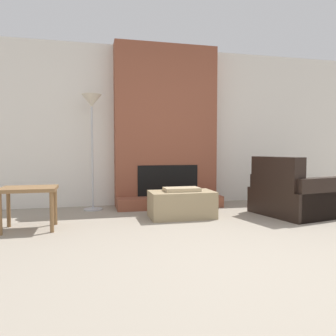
# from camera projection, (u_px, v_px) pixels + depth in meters

# --- Properties ---
(ground_plane) EXTENTS (24.00, 24.00, 0.00)m
(ground_plane) POSITION_uv_depth(u_px,v_px,m) (241.00, 260.00, 2.73)
(ground_plane) COLOR gray
(wall_back) EXTENTS (7.79, 0.06, 2.60)m
(wall_back) POSITION_uv_depth(u_px,v_px,m) (163.00, 127.00, 5.54)
(wall_back) COLOR silver
(wall_back) RESTS_ON ground_plane
(fireplace) EXTENTS (1.67, 0.62, 2.60)m
(fireplace) POSITION_uv_depth(u_px,v_px,m) (166.00, 132.00, 5.34)
(fireplace) COLOR brown
(fireplace) RESTS_ON ground_plane
(ottoman) EXTENTS (0.86, 0.49, 0.41)m
(ottoman) POSITION_uv_depth(u_px,v_px,m) (182.00, 204.00, 4.41)
(ottoman) COLOR #998460
(ottoman) RESTS_ON ground_plane
(armchair) EXTENTS (1.12, 1.14, 0.82)m
(armchair) POSITION_uv_depth(u_px,v_px,m) (292.00, 197.00, 4.58)
(armchair) COLOR black
(armchair) RESTS_ON ground_plane
(side_table) EXTENTS (0.61, 0.46, 0.49)m
(side_table) POSITION_uv_depth(u_px,v_px,m) (29.00, 194.00, 3.74)
(side_table) COLOR brown
(side_table) RESTS_ON ground_plane
(floor_lamp_left) EXTENTS (0.29, 0.29, 1.74)m
(floor_lamp_left) POSITION_uv_depth(u_px,v_px,m) (92.00, 114.00, 4.91)
(floor_lamp_left) COLOR #ADADB2
(floor_lamp_left) RESTS_ON ground_plane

